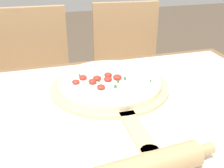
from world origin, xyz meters
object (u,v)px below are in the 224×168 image
(chair_right, at_px, (128,70))
(chair_left, at_px, (36,81))
(pizza_peel, at_px, (111,89))
(pizza, at_px, (109,82))

(chair_right, bearing_deg, chair_left, -174.37)
(pizza_peel, distance_m, chair_left, 0.70)
(pizza_peel, relative_size, pizza, 1.66)
(pizza_peel, distance_m, pizza, 0.03)
(pizza_peel, relative_size, chair_right, 0.66)
(pizza, xyz_separation_m, chair_left, (-0.25, 0.60, -0.24))
(pizza_peel, height_order, chair_left, chair_left)
(chair_right, bearing_deg, pizza, -109.27)
(pizza_peel, bearing_deg, chair_right, 65.75)
(pizza_peel, bearing_deg, chair_left, 112.34)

